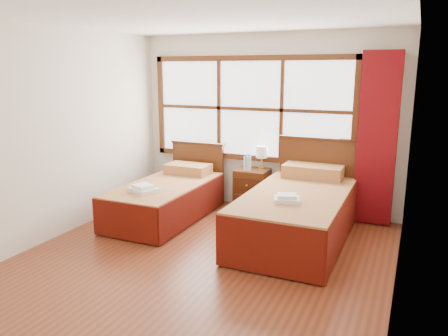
% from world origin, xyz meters
% --- Properties ---
extents(floor, '(4.50, 4.50, 0.00)m').
position_xyz_m(floor, '(0.00, 0.00, 0.00)').
color(floor, brown).
rests_on(floor, ground).
extents(ceiling, '(4.50, 4.50, 0.00)m').
position_xyz_m(ceiling, '(0.00, 0.00, 2.60)').
color(ceiling, white).
rests_on(ceiling, wall_back).
extents(wall_back, '(4.00, 0.00, 4.00)m').
position_xyz_m(wall_back, '(0.00, 2.25, 1.30)').
color(wall_back, silver).
rests_on(wall_back, floor).
extents(wall_left, '(0.00, 4.50, 4.50)m').
position_xyz_m(wall_left, '(-2.00, 0.00, 1.30)').
color(wall_left, silver).
rests_on(wall_left, floor).
extents(wall_right, '(0.00, 4.50, 4.50)m').
position_xyz_m(wall_right, '(2.00, 0.00, 1.30)').
color(wall_right, silver).
rests_on(wall_right, floor).
extents(window, '(3.16, 0.06, 1.56)m').
position_xyz_m(window, '(-0.25, 2.21, 1.50)').
color(window, white).
rests_on(window, wall_back).
extents(curtain, '(0.50, 0.16, 2.30)m').
position_xyz_m(curtain, '(1.60, 2.11, 1.17)').
color(curtain, maroon).
rests_on(curtain, wall_back).
extents(bed_left, '(0.98, 2.00, 0.95)m').
position_xyz_m(bed_left, '(-1.10, 1.20, 0.29)').
color(bed_left, '#3D1E0C').
rests_on(bed_left, floor).
extents(bed_right, '(1.17, 2.28, 1.15)m').
position_xyz_m(bed_right, '(0.81, 1.20, 0.35)').
color(bed_right, '#3D1E0C').
rests_on(bed_right, floor).
extents(nightstand, '(0.47, 0.46, 0.63)m').
position_xyz_m(nightstand, '(-0.11, 1.99, 0.31)').
color(nightstand, '#4F2711').
rests_on(nightstand, floor).
extents(towels_left, '(0.41, 0.38, 0.10)m').
position_xyz_m(towels_left, '(-1.14, 0.66, 0.55)').
color(towels_left, white).
rests_on(towels_left, bed_left).
extents(towels_right, '(0.35, 0.33, 0.08)m').
position_xyz_m(towels_right, '(0.79, 0.69, 0.65)').
color(towels_right, white).
rests_on(towels_right, bed_right).
extents(lamp, '(0.18, 0.18, 0.34)m').
position_xyz_m(lamp, '(-0.02, 2.13, 0.87)').
color(lamp, gold).
rests_on(lamp, nightstand).
extents(bottle_near, '(0.06, 0.06, 0.24)m').
position_xyz_m(bottle_near, '(-0.18, 1.89, 0.73)').
color(bottle_near, silver).
rests_on(bottle_near, nightstand).
extents(bottle_far, '(0.07, 0.07, 0.25)m').
position_xyz_m(bottle_far, '(-0.13, 1.89, 0.74)').
color(bottle_far, silver).
rests_on(bottle_far, nightstand).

